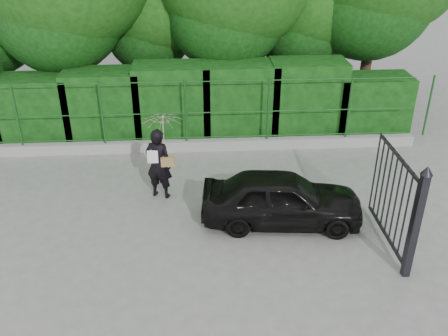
{
  "coord_description": "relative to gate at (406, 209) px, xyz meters",
  "views": [
    {
      "loc": [
        0.68,
        -8.46,
        6.33
      ],
      "look_at": [
        1.27,
        1.3,
        1.1
      ],
      "focal_mm": 40.0,
      "sensor_mm": 36.0,
      "label": 1
    }
  ],
  "objects": [
    {
      "name": "ground",
      "position": [
        -4.6,
        0.72,
        -1.19
      ],
      "size": [
        80.0,
        80.0,
        0.0
      ],
      "primitive_type": "plane",
      "color": "gray"
    },
    {
      "name": "hedge",
      "position": [
        -4.67,
        6.22,
        -0.12
      ],
      "size": [
        14.2,
        1.2,
        2.28
      ],
      "color": "black",
      "rests_on": "ground"
    },
    {
      "name": "car",
      "position": [
        -2.09,
        1.48,
        -0.59
      ],
      "size": [
        3.63,
        1.72,
        1.2
      ],
      "primitive_type": "imported",
      "rotation": [
        0.0,
        0.0,
        1.48
      ],
      "color": "black",
      "rests_on": "ground"
    },
    {
      "name": "kerb",
      "position": [
        -4.6,
        5.22,
        -1.04
      ],
      "size": [
        14.0,
        0.25,
        0.3
      ],
      "primitive_type": "cube",
      "color": "#9E9E99",
      "rests_on": "ground"
    },
    {
      "name": "woman",
      "position": [
        -4.74,
        2.77,
        0.16
      ],
      "size": [
        0.98,
        0.93,
        2.09
      ],
      "color": "black",
      "rests_on": "ground"
    },
    {
      "name": "gate",
      "position": [
        0.0,
        0.0,
        0.0
      ],
      "size": [
        0.22,
        2.33,
        2.36
      ],
      "color": "black",
      "rests_on": "ground"
    },
    {
      "name": "fence",
      "position": [
        -4.38,
        5.22,
        0.01
      ],
      "size": [
        14.13,
        0.06,
        1.8
      ],
      "color": "#184D1B",
      "rests_on": "kerb"
    }
  ]
}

